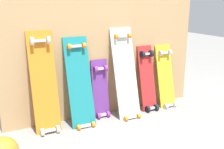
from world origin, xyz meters
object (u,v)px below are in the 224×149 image
Objects in this scene: skateboard_white at (126,77)px; skateboard_orange at (44,86)px; skateboard_purple at (101,92)px; skateboard_yellow at (166,79)px; skateboard_teal at (80,86)px; skateboard_red at (148,81)px.

skateboard_orange is at bearing 177.63° from skateboard_white.
skateboard_purple is at bearing 5.10° from skateboard_orange.
skateboard_orange is 1.48× the size of skateboard_purple.
skateboard_orange reaches higher than skateboard_purple.
skateboard_orange is 1.29× the size of skateboard_yellow.
skateboard_orange is 1.35m from skateboard_yellow.
skateboard_orange is 1.07× the size of skateboard_teal.
skateboard_red is (1.11, 0.00, -0.11)m from skateboard_orange.
skateboard_yellow is (0.78, -0.05, 0.04)m from skateboard_purple.
skateboard_yellow reaches higher than skateboard_purple.
skateboard_orange is at bearing 176.60° from skateboard_teal.
skateboard_purple is at bearing 16.14° from skateboard_teal.
skateboard_red is at bearing 0.08° from skateboard_orange.
skateboard_white is (0.24, -0.08, 0.15)m from skateboard_purple.
skateboard_red is (0.54, -0.05, 0.05)m from skateboard_purple.
skateboard_orange is at bearing -179.92° from skateboard_red.
skateboard_teal is at bearing -3.40° from skateboard_orange.
skateboard_orange is 1.11m from skateboard_red.
skateboard_purple is 0.87× the size of skateboard_red.
skateboard_yellow is (1.02, 0.02, -0.07)m from skateboard_teal.
skateboard_yellow is at bearing -3.58° from skateboard_purple.
skateboard_teal is 0.78m from skateboard_red.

